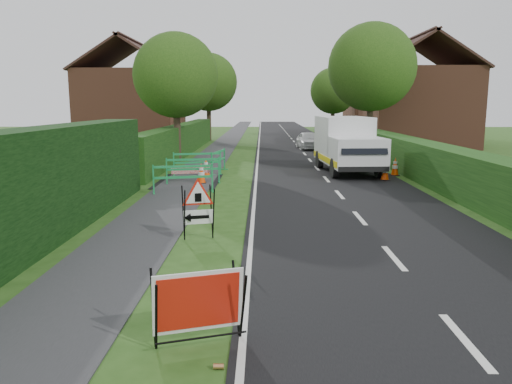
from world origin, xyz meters
name	(u,v)px	position (x,y,z in m)	size (l,w,h in m)	color
ground	(268,275)	(0.00, 0.00, 0.00)	(120.00, 120.00, 0.00)	#254915
road_surface	(292,139)	(2.50, 35.00, 0.00)	(6.00, 90.00, 0.02)	black
footpath	(229,139)	(-3.00, 35.00, 0.01)	(2.00, 90.00, 0.02)	#2D2D30
hedge_west_far	(182,154)	(-5.00, 22.00, 0.00)	(1.00, 24.00, 1.80)	#14380F
hedge_east	(396,166)	(6.50, 16.00, 0.00)	(1.20, 50.00, 1.50)	#14380F
house_west	(133,106)	(-10.00, 30.00, 2.90)	(7.50, 7.40, 7.88)	brown
house_east_a	(417,106)	(11.00, 28.00, 2.90)	(7.50, 7.40, 7.88)	brown
house_east_b	(384,106)	(12.00, 42.00, 2.90)	(7.50, 7.40, 7.88)	brown
tree_nw	(176,76)	(-4.60, 18.00, 4.48)	(4.40, 4.40, 6.70)	#2D2116
tree_ne	(372,67)	(6.40, 22.00, 5.17)	(5.20, 5.20, 7.79)	#2D2116
tree_fw	(208,82)	(-4.60, 34.00, 4.83)	(4.80, 4.80, 7.24)	#2D2116
tree_fe	(333,91)	(6.40, 38.00, 4.22)	(4.20, 4.20, 6.33)	#2D2116
red_rect_sign	(198,303)	(-0.90, -2.59, 0.55)	(1.27, 0.99, 0.96)	black
triangle_sign	(196,204)	(-1.56, 2.33, 0.82)	(0.99, 0.99, 1.18)	black
works_van	(347,143)	(3.68, 13.81, 1.30)	(2.49, 5.51, 2.45)	silver
traffic_cone_0	(385,171)	(4.82, 11.37, 0.39)	(0.38, 0.38, 0.79)	black
traffic_cone_1	(395,166)	(5.58, 12.71, 0.39)	(0.38, 0.38, 0.79)	black
traffic_cone_2	(364,159)	(4.81, 15.48, 0.39)	(0.38, 0.38, 0.79)	black
traffic_cone_3	(201,173)	(-2.45, 10.48, 0.39)	(0.38, 0.38, 0.79)	black
traffic_cone_4	(206,167)	(-2.46, 12.28, 0.39)	(0.38, 0.38, 0.79)	black
ped_barrier_0	(183,175)	(-2.80, 8.35, 0.63)	(2.08, 0.84, 1.00)	#198D46
ped_barrier_1	(193,167)	(-2.76, 10.50, 0.63)	(2.09, 0.73, 1.00)	#198D46
ped_barrier_2	(197,161)	(-2.89, 12.75, 0.63)	(2.09, 0.81, 1.00)	#198D46
ped_barrier_3	(218,158)	(-2.06, 13.65, 0.63)	(0.75, 2.09, 1.00)	#198D46
redwhite_plank	(191,182)	(-2.91, 10.89, 0.00)	(1.50, 0.04, 0.25)	red
litter_can	(219,369)	(-0.60, -3.20, 0.00)	(0.07, 0.07, 0.12)	#BF7F4C
hatchback_car	(309,140)	(3.08, 25.66, 0.60)	(1.41, 3.49, 1.19)	silver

